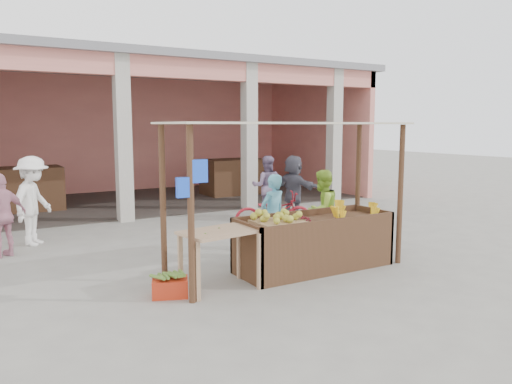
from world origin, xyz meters
TOP-DOWN VIEW (x-y plane):
  - ground at (0.00, 0.00)m, footprint 60.00×60.00m
  - market_building at (0.05, 8.93)m, footprint 14.40×6.40m
  - fruit_stall at (0.50, 0.00)m, footprint 2.60×0.95m
  - stall_awning at (-0.01, 0.06)m, footprint 4.09×1.35m
  - banana_heap at (1.25, -0.05)m, footprint 1.16×0.63m
  - melon_tray at (-0.19, 0.04)m, footprint 0.73×0.63m
  - berry_heap at (0.20, -0.02)m, footprint 0.45×0.37m
  - side_table at (-1.29, -0.14)m, footprint 1.16×0.86m
  - papaya_pile at (-1.29, -0.14)m, footprint 0.75×0.43m
  - red_crate at (-2.02, -0.07)m, footprint 0.57×0.50m
  - plantain_bundle at (-2.02, -0.07)m, footprint 0.40×0.28m
  - produce_sacks at (3.03, 5.11)m, footprint 0.79×0.49m
  - vendor_blue at (0.29, 0.94)m, footprint 0.69×0.57m
  - vendor_green at (1.39, 0.95)m, footprint 0.86×0.64m
  - motorcycle at (1.40, 2.66)m, footprint 1.21×1.90m
  - shopper_a at (-3.24, 4.11)m, footprint 1.20×1.34m
  - shopper_b at (-3.82, 3.41)m, footprint 1.07×0.87m
  - shopper_d at (2.63, 3.67)m, footprint 0.89×1.65m
  - shopper_f at (2.33, 4.45)m, footprint 0.96×0.81m

SIDE VIEW (x-z plane):
  - ground at x=0.00m, z-range 0.00..0.00m
  - red_crate at x=-2.02m, z-range 0.00..0.25m
  - plantain_bundle at x=-2.02m, z-range 0.25..0.33m
  - produce_sacks at x=3.03m, z-range 0.00..0.60m
  - fruit_stall at x=0.50m, z-range 0.00..0.80m
  - motorcycle at x=1.40m, z-range 0.00..0.94m
  - side_table at x=-1.29m, z-range 0.29..1.15m
  - vendor_blue at x=0.29m, z-range 0.00..1.59m
  - vendor_green at x=1.39m, z-range 0.00..1.60m
  - shopper_b at x=-3.82m, z-range 0.00..1.61m
  - shopper_d at x=2.63m, z-range 0.00..1.70m
  - shopper_f at x=2.33m, z-range 0.00..1.71m
  - berry_heap at x=0.20m, z-range 0.80..0.94m
  - melon_tray at x=-0.19m, z-range 0.79..0.99m
  - banana_heap at x=1.25m, z-range 0.80..1.01m
  - shopper_a at x=-3.24m, z-range 0.00..1.89m
  - papaya_pile at x=-1.29m, z-range 0.86..1.07m
  - stall_awning at x=-0.01m, z-range 0.78..3.17m
  - market_building at x=0.05m, z-range 0.60..4.80m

